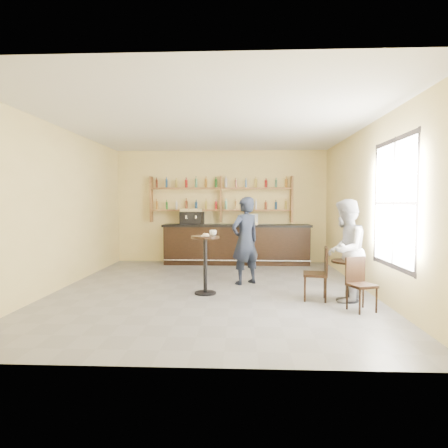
{
  "coord_description": "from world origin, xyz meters",
  "views": [
    {
      "loc": [
        0.56,
        -7.26,
        1.71
      ],
      "look_at": [
        0.2,
        0.8,
        1.25
      ],
      "focal_mm": 30.0,
      "sensor_mm": 36.0,
      "label": 1
    }
  ],
  "objects_px": {
    "pastry_case": "(249,219)",
    "chair_west": "(315,274)",
    "man_main": "(245,241)",
    "pedestal_table": "(205,265)",
    "bar_counter": "(236,244)",
    "patron_second": "(345,250)",
    "cafe_table": "(348,281)",
    "chair_south": "(362,285)",
    "espresso_machine": "(192,216)"
  },
  "relations": [
    {
      "from": "pastry_case",
      "to": "chair_west",
      "type": "relative_size",
      "value": 0.54
    },
    {
      "from": "man_main",
      "to": "chair_west",
      "type": "height_order",
      "value": "man_main"
    },
    {
      "from": "pedestal_table",
      "to": "chair_west",
      "type": "height_order",
      "value": "pedestal_table"
    },
    {
      "from": "bar_counter",
      "to": "patron_second",
      "type": "bearing_deg",
      "value": -63.53
    },
    {
      "from": "man_main",
      "to": "cafe_table",
      "type": "xyz_separation_m",
      "value": [
        1.76,
        -1.31,
        -0.56
      ]
    },
    {
      "from": "bar_counter",
      "to": "patron_second",
      "type": "xyz_separation_m",
      "value": [
        1.93,
        -3.87,
        0.33
      ]
    },
    {
      "from": "cafe_table",
      "to": "pedestal_table",
      "type": "bearing_deg",
      "value": 170.64
    },
    {
      "from": "pedestal_table",
      "to": "man_main",
      "type": "xyz_separation_m",
      "value": [
        0.76,
        0.89,
        0.37
      ]
    },
    {
      "from": "pastry_case",
      "to": "chair_south",
      "type": "xyz_separation_m",
      "value": [
        1.68,
        -4.51,
        -0.84
      ]
    },
    {
      "from": "pastry_case",
      "to": "patron_second",
      "type": "bearing_deg",
      "value": -68.83
    },
    {
      "from": "cafe_table",
      "to": "chair_south",
      "type": "bearing_deg",
      "value": -85.24
    },
    {
      "from": "man_main",
      "to": "patron_second",
      "type": "bearing_deg",
      "value": 107.78
    },
    {
      "from": "espresso_machine",
      "to": "man_main",
      "type": "height_order",
      "value": "man_main"
    },
    {
      "from": "espresso_machine",
      "to": "pastry_case",
      "type": "bearing_deg",
      "value": 8.41
    },
    {
      "from": "espresso_machine",
      "to": "chair_south",
      "type": "bearing_deg",
      "value": -45.65
    },
    {
      "from": "espresso_machine",
      "to": "patron_second",
      "type": "bearing_deg",
      "value": -42.23
    },
    {
      "from": "pastry_case",
      "to": "patron_second",
      "type": "distance_m",
      "value": 4.2
    },
    {
      "from": "espresso_machine",
      "to": "chair_west",
      "type": "distance_m",
      "value": 4.77
    },
    {
      "from": "bar_counter",
      "to": "pedestal_table",
      "type": "height_order",
      "value": "bar_counter"
    },
    {
      "from": "pastry_case",
      "to": "chair_west",
      "type": "xyz_separation_m",
      "value": [
        1.08,
        -3.86,
        -0.79
      ]
    },
    {
      "from": "cafe_table",
      "to": "chair_south",
      "type": "distance_m",
      "value": 0.61
    },
    {
      "from": "espresso_machine",
      "to": "cafe_table",
      "type": "height_order",
      "value": "espresso_machine"
    },
    {
      "from": "chair_west",
      "to": "man_main",
      "type": "bearing_deg",
      "value": -126.4
    },
    {
      "from": "man_main",
      "to": "patron_second",
      "type": "distance_m",
      "value": 2.14
    },
    {
      "from": "cafe_table",
      "to": "patron_second",
      "type": "bearing_deg",
      "value": 139.2
    },
    {
      "from": "pedestal_table",
      "to": "cafe_table",
      "type": "xyz_separation_m",
      "value": [
        2.52,
        -0.41,
        -0.19
      ]
    },
    {
      "from": "espresso_machine",
      "to": "chair_west",
      "type": "xyz_separation_m",
      "value": [
        2.67,
        -3.86,
        -0.86
      ]
    },
    {
      "from": "espresso_machine",
      "to": "pastry_case",
      "type": "height_order",
      "value": "espresso_machine"
    },
    {
      "from": "chair_south",
      "to": "man_main",
      "type": "bearing_deg",
      "value": 112.49
    },
    {
      "from": "espresso_machine",
      "to": "man_main",
      "type": "bearing_deg",
      "value": -52.36
    },
    {
      "from": "espresso_machine",
      "to": "man_main",
      "type": "distance_m",
      "value": 3.01
    },
    {
      "from": "bar_counter",
      "to": "pastry_case",
      "type": "relative_size",
      "value": 8.07
    },
    {
      "from": "chair_west",
      "to": "chair_south",
      "type": "distance_m",
      "value": 0.89
    },
    {
      "from": "pastry_case",
      "to": "chair_west",
      "type": "distance_m",
      "value": 4.08
    },
    {
      "from": "bar_counter",
      "to": "pedestal_table",
      "type": "bearing_deg",
      "value": -98.91
    },
    {
      "from": "chair_south",
      "to": "patron_second",
      "type": "distance_m",
      "value": 0.79
    },
    {
      "from": "patron_second",
      "to": "cafe_table",
      "type": "bearing_deg",
      "value": 78.31
    },
    {
      "from": "chair_south",
      "to": "patron_second",
      "type": "height_order",
      "value": "patron_second"
    },
    {
      "from": "bar_counter",
      "to": "chair_south",
      "type": "relative_size",
      "value": 4.85
    },
    {
      "from": "cafe_table",
      "to": "man_main",
      "type": "bearing_deg",
      "value": 143.46
    },
    {
      "from": "espresso_machine",
      "to": "chair_west",
      "type": "relative_size",
      "value": 0.66
    },
    {
      "from": "man_main",
      "to": "chair_west",
      "type": "bearing_deg",
      "value": 98.2
    },
    {
      "from": "bar_counter",
      "to": "pedestal_table",
      "type": "distance_m",
      "value": 3.54
    },
    {
      "from": "pastry_case",
      "to": "man_main",
      "type": "distance_m",
      "value": 2.63
    },
    {
      "from": "patron_second",
      "to": "pedestal_table",
      "type": "bearing_deg",
      "value": -69.59
    },
    {
      "from": "espresso_machine",
      "to": "pedestal_table",
      "type": "xyz_separation_m",
      "value": [
        0.7,
        -3.49,
        -0.78
      ]
    },
    {
      "from": "pastry_case",
      "to": "cafe_table",
      "type": "xyz_separation_m",
      "value": [
        1.63,
        -3.91,
        -0.9
      ]
    },
    {
      "from": "man_main",
      "to": "chair_south",
      "type": "bearing_deg",
      "value": 97.77
    },
    {
      "from": "espresso_machine",
      "to": "pastry_case",
      "type": "xyz_separation_m",
      "value": [
        1.59,
        0.0,
        -0.07
      ]
    },
    {
      "from": "bar_counter",
      "to": "patron_second",
      "type": "relative_size",
      "value": 2.3
    }
  ]
}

